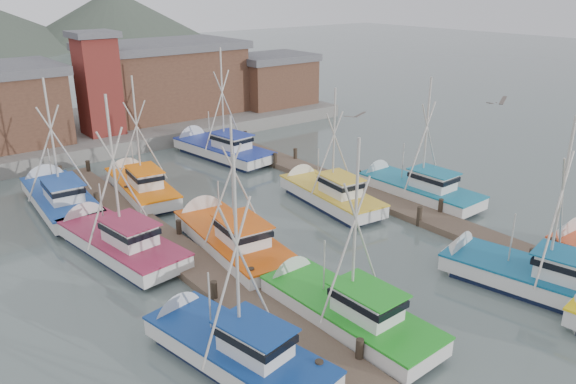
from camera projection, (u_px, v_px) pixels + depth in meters
ground at (420, 293)px, 25.96m from camera, size 260.00×260.00×0.00m
dock_left at (245, 303)px, 24.79m from camera, size 2.30×46.00×1.50m
dock_right at (443, 223)px, 32.92m from camera, size 2.30×46.00×1.50m
quay at (109, 128)px, 52.89m from camera, size 44.00×16.00×1.20m
shed_center at (164, 78)px, 54.94m from camera, size 14.84×9.54×6.90m
shed_right at (272, 79)px, 59.44m from camera, size 8.48×6.36×5.20m
lookout_tower at (98, 83)px, 47.06m from camera, size 3.60×3.60×8.50m
boat_4 at (339, 308)px, 23.53m from camera, size 3.59×8.95×8.94m
boat_5 at (529, 276)px, 26.08m from camera, size 4.73×9.82×9.22m
boat_6 at (228, 346)px, 21.04m from camera, size 4.05×8.84×9.05m
boat_8 at (229, 237)px, 30.01m from camera, size 4.05×9.94×8.32m
boat_9 at (326, 193)px, 36.31m from camera, size 3.64×8.96×8.32m
boat_10 at (115, 240)px, 29.67m from camera, size 4.10×9.68×9.36m
boat_11 at (413, 188)px, 37.21m from camera, size 3.63×9.06×8.87m
boat_12 at (139, 185)px, 37.70m from camera, size 3.74×8.99×8.81m
boat_13 at (218, 149)px, 45.95m from camera, size 4.31×10.27×9.75m
boat_14 at (59, 197)px, 35.63m from camera, size 3.83×9.82×9.18m
gull_near at (496, 102)px, 19.61m from camera, size 1.54×0.66×0.24m
gull_far at (355, 116)px, 28.54m from camera, size 1.55×0.62×0.24m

